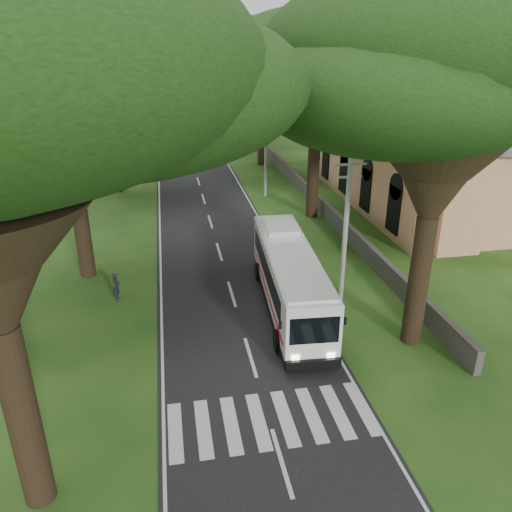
# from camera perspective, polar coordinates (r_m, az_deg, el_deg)

# --- Properties ---
(ground) EXTENTS (140.00, 140.00, 0.00)m
(ground) POSITION_cam_1_polar(r_m,az_deg,el_deg) (20.70, 0.34, -14.64)
(ground) COLOR #1C4614
(ground) RESTS_ON ground
(road) EXTENTS (8.00, 120.00, 0.04)m
(road) POSITION_cam_1_polar(r_m,az_deg,el_deg) (43.04, -5.90, 6.11)
(road) COLOR black
(road) RESTS_ON ground
(crosswalk) EXTENTS (8.00, 3.00, 0.01)m
(crosswalk) POSITION_cam_1_polar(r_m,az_deg,el_deg) (19.20, 1.51, -18.26)
(crosswalk) COLOR silver
(crosswalk) RESTS_ON ground
(property_wall) EXTENTS (0.35, 50.00, 1.20)m
(property_wall) POSITION_cam_1_polar(r_m,az_deg,el_deg) (43.51, 6.16, 7.10)
(property_wall) COLOR #383533
(property_wall) RESTS_ON ground
(church) EXTENTS (14.00, 24.00, 11.60)m
(church) POSITION_cam_1_polar(r_m,az_deg,el_deg) (43.69, 18.82, 11.89)
(church) COLOR tan
(church) RESTS_ON ground
(pole_near) EXTENTS (1.60, 0.24, 8.00)m
(pole_near) POSITION_cam_1_polar(r_m,az_deg,el_deg) (25.12, 10.21, 3.09)
(pole_near) COLOR gray
(pole_near) RESTS_ON ground
(pole_mid) EXTENTS (1.60, 0.24, 8.00)m
(pole_mid) POSITION_cam_1_polar(r_m,az_deg,el_deg) (43.71, 1.11, 12.14)
(pole_mid) COLOR gray
(pole_mid) RESTS_ON ground
(pole_far) EXTENTS (1.60, 0.24, 8.00)m
(pole_far) POSITION_cam_1_polar(r_m,az_deg,el_deg) (63.17, -2.63, 15.64)
(pole_far) COLOR gray
(pole_far) RESTS_ON ground
(tree_l_mida) EXTENTS (15.30, 15.30, 14.07)m
(tree_l_mida) POSITION_cam_1_polar(r_m,az_deg,el_deg) (28.50, -21.45, 17.88)
(tree_l_mida) COLOR black
(tree_l_mida) RESTS_ON ground
(tree_l_midb) EXTENTS (12.66, 12.66, 13.87)m
(tree_l_midb) POSITION_cam_1_polar(r_m,az_deg,el_deg) (46.24, -17.01, 20.35)
(tree_l_midb) COLOR black
(tree_l_midb) RESTS_ON ground
(tree_l_far) EXTENTS (13.17, 13.17, 14.99)m
(tree_l_far) POSITION_cam_1_polar(r_m,az_deg,el_deg) (64.23, -16.50, 21.93)
(tree_l_far) COLOR black
(tree_l_far) RESTS_ON ground
(tree_r_near) EXTENTS (14.30, 14.30, 15.40)m
(tree_r_near) POSITION_cam_1_polar(r_m,az_deg,el_deg) (20.87, 21.41, 20.50)
(tree_r_near) COLOR black
(tree_r_near) RESTS_ON ground
(tree_r_mida) EXTENTS (13.34, 13.34, 15.05)m
(tree_r_mida) POSITION_cam_1_polar(r_m,az_deg,el_deg) (37.66, 7.20, 22.20)
(tree_r_mida) COLOR black
(tree_r_mida) RESTS_ON ground
(tree_r_midb) EXTENTS (13.03, 13.03, 14.17)m
(tree_r_midb) POSITION_cam_1_polar(r_m,az_deg,el_deg) (55.04, 0.70, 21.88)
(tree_r_midb) COLOR black
(tree_r_midb) RESTS_ON ground
(tree_r_far) EXTENTS (14.90, 14.90, 15.84)m
(tree_r_far) POSITION_cam_1_polar(r_m,az_deg,el_deg) (72.92, -1.41, 23.31)
(tree_r_far) COLOR black
(tree_r_far) RESTS_ON ground
(coach_bus) EXTENTS (3.18, 11.31, 3.30)m
(coach_bus) POSITION_cam_1_polar(r_m,az_deg,el_deg) (25.26, 3.84, -2.40)
(coach_bus) COLOR white
(coach_bus) RESTS_ON ground
(distant_car_b) EXTENTS (1.98, 4.09, 1.29)m
(distant_car_b) POSITION_cam_1_polar(r_m,az_deg,el_deg) (64.73, -10.42, 12.34)
(distant_car_b) COLOR navy
(distant_car_b) RESTS_ON road
(distant_car_c) EXTENTS (2.19, 4.40, 1.23)m
(distant_car_c) POSITION_cam_1_polar(r_m,az_deg,el_deg) (76.08, -7.12, 14.14)
(distant_car_c) COLOR maroon
(distant_car_c) RESTS_ON road
(pedestrian) EXTENTS (0.42, 0.60, 1.54)m
(pedestrian) POSITION_cam_1_polar(r_m,az_deg,el_deg) (27.44, -15.67, -3.41)
(pedestrian) COLOR black
(pedestrian) RESTS_ON ground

